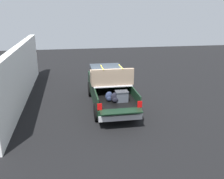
# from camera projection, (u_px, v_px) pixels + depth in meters

# --- Properties ---
(ground_plane) EXTENTS (40.00, 40.00, 0.00)m
(ground_plane) POSITION_uv_depth(u_px,v_px,m) (110.00, 105.00, 13.51)
(ground_plane) COLOR black
(pickup_truck) EXTENTS (6.05, 2.09, 2.23)m
(pickup_truck) POSITION_uv_depth(u_px,v_px,m) (109.00, 86.00, 13.53)
(pickup_truck) COLOR black
(pickup_truck) RESTS_ON ground_plane
(building_facade) EXTENTS (11.85, 0.36, 3.09)m
(building_facade) POSITION_uv_depth(u_px,v_px,m) (21.00, 74.00, 13.87)
(building_facade) COLOR white
(building_facade) RESTS_ON ground_plane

